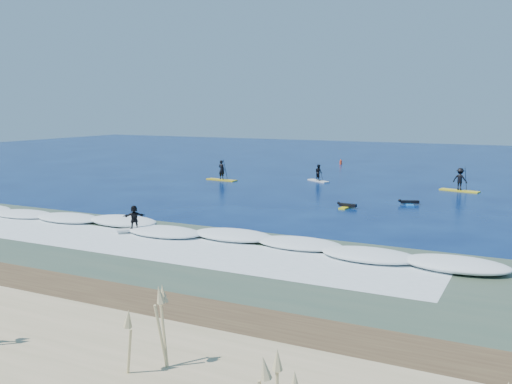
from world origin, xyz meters
The scene contains 11 objects.
ground centered at (0.00, 0.00, 0.00)m, with size 160.00×160.00×0.00m, color #03123F.
shallow_water centered at (0.00, -14.00, 0.01)m, with size 90.00×13.00×0.01m, color #374C3A.
breaking_wave centered at (0.00, -10.00, 0.00)m, with size 40.00×6.00×0.30m, color white.
whitewater centered at (0.00, -13.00, 0.00)m, with size 34.00×5.00×0.02m, color silver.
sup_paddler_left centered at (-8.31, 12.03, 0.73)m, with size 3.43×1.29×2.35m.
sup_paddler_center centered at (0.62, 15.64, 0.72)m, with size 2.68×2.08×1.93m.
sup_paddler_right centered at (13.93, 14.96, 0.92)m, with size 3.48×1.62×2.37m.
prone_paddler_near centered at (7.66, 2.65, 0.13)m, with size 1.50×1.92×0.39m.
prone_paddler_far centered at (11.43, 6.04, 0.14)m, with size 1.52×2.02×0.41m.
wave_surfer centered at (-0.86, -10.96, 0.84)m, with size 1.88×1.86×1.50m.
marker_buoy centered at (-2.63, 32.34, 0.32)m, with size 0.31×0.31×0.73m.
Camera 1 is at (20.14, -36.89, 7.34)m, focal length 40.00 mm.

